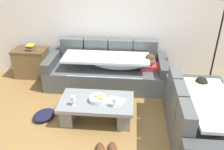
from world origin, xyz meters
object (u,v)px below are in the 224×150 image
(couch_near_window, at_px, (201,120))
(wine_glass_near_left, at_px, (73,99))
(couch_along_wall, at_px, (109,70))
(open_magazine, at_px, (116,101))
(pair_of_shoes, at_px, (107,149))
(side_cabinet, at_px, (32,63))
(coffee_table, at_px, (97,108))
(floor_lamp, at_px, (216,39))
(crumpled_garment, at_px, (44,115))
(book_stack_on_cabinet, at_px, (30,47))
(wine_glass_near_right, at_px, (115,101))
(fruit_bowl, at_px, (98,99))

(couch_near_window, distance_m, wine_glass_near_left, 1.94)
(couch_along_wall, xyz_separation_m, couch_near_window, (1.52, -1.48, 0.01))
(open_magazine, distance_m, pair_of_shoes, 0.80)
(pair_of_shoes, bearing_deg, couch_along_wall, 95.08)
(couch_along_wall, bearing_deg, side_cabinet, 172.70)
(coffee_table, xyz_separation_m, pair_of_shoes, (0.24, -0.71, -0.19))
(side_cabinet, bearing_deg, pair_of_shoes, -47.87)
(couch_along_wall, relative_size, wine_glass_near_left, 14.79)
(couch_along_wall, bearing_deg, coffee_table, -93.63)
(floor_lamp, height_order, crumpled_garment, floor_lamp)
(open_magazine, relative_size, floor_lamp, 0.14)
(book_stack_on_cabinet, bearing_deg, couch_near_window, -27.75)
(open_magazine, distance_m, side_cabinet, 2.44)
(crumpled_garment, bearing_deg, wine_glass_near_right, -4.27)
(side_cabinet, bearing_deg, wine_glass_near_left, -49.55)
(floor_lamp, bearing_deg, wine_glass_near_left, -152.78)
(couch_near_window, xyz_separation_m, pair_of_shoes, (-1.35, -0.42, -0.29))
(crumpled_garment, bearing_deg, coffee_table, 3.55)
(coffee_table, bearing_deg, couch_near_window, -10.34)
(coffee_table, relative_size, open_magazine, 4.29)
(book_stack_on_cabinet, xyz_separation_m, floor_lamp, (3.69, -0.35, 0.42))
(crumpled_garment, bearing_deg, book_stack_on_cabinet, 116.89)
(open_magazine, xyz_separation_m, crumpled_garment, (-1.21, -0.07, -0.33))
(open_magazine, bearing_deg, coffee_table, -158.77)
(wine_glass_near_left, relative_size, floor_lamp, 0.09)
(open_magazine, distance_m, book_stack_on_cabinet, 2.43)
(open_magazine, distance_m, crumpled_garment, 1.26)
(couch_along_wall, height_order, pair_of_shoes, couch_along_wall)
(couch_along_wall, height_order, open_magazine, couch_along_wall)
(fruit_bowl, bearing_deg, coffee_table, 168.29)
(wine_glass_near_right, relative_size, pair_of_shoes, 0.47)
(fruit_bowl, distance_m, crumpled_garment, 1.00)
(couch_near_window, distance_m, pair_of_shoes, 1.45)
(open_magazine, bearing_deg, wine_glass_near_left, -145.94)
(crumpled_garment, bearing_deg, fruit_bowl, 3.07)
(couch_near_window, xyz_separation_m, coffee_table, (-1.60, 0.29, -0.10))
(pair_of_shoes, bearing_deg, couch_near_window, 17.23)
(wine_glass_near_right, height_order, pair_of_shoes, wine_glass_near_right)
(couch_near_window, xyz_separation_m, crumpled_garment, (-2.50, 0.24, -0.27))
(couch_near_window, relative_size, side_cabinet, 2.49)
(floor_lamp, height_order, pair_of_shoes, floor_lamp)
(floor_lamp, bearing_deg, couch_near_window, -108.18)
(side_cabinet, distance_m, book_stack_on_cabinet, 0.38)
(couch_near_window, xyz_separation_m, open_magazine, (-1.29, 0.30, 0.05))
(open_magazine, height_order, crumpled_garment, open_magazine)
(couch_near_window, bearing_deg, side_cabinet, 62.48)
(open_magazine, bearing_deg, couch_near_window, 5.99)
(fruit_bowl, height_order, pair_of_shoes, fruit_bowl)
(wine_glass_near_left, xyz_separation_m, crumpled_garment, (-0.56, 0.10, -0.44))
(coffee_table, distance_m, side_cabinet, 2.20)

